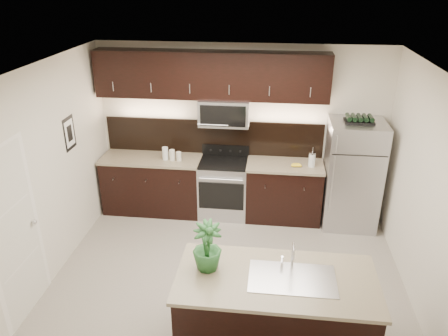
% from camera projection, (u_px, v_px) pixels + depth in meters
% --- Properties ---
extents(ground, '(4.50, 4.50, 0.00)m').
position_uv_depth(ground, '(227.00, 279.00, 5.66)').
color(ground, gray).
rests_on(ground, ground).
extents(room_walls, '(4.52, 4.02, 2.71)m').
position_uv_depth(room_walls, '(218.00, 160.00, 4.94)').
color(room_walls, beige).
rests_on(room_walls, ground).
extents(counter_run, '(3.51, 0.65, 0.94)m').
position_uv_depth(counter_run, '(211.00, 187.00, 7.04)').
color(counter_run, black).
rests_on(counter_run, ground).
extents(upper_fixtures, '(3.49, 0.40, 1.66)m').
position_uv_depth(upper_fixtures, '(213.00, 83.00, 6.49)').
color(upper_fixtures, black).
rests_on(upper_fixtures, counter_run).
extents(island, '(1.96, 0.96, 0.94)m').
position_uv_depth(island, '(274.00, 315.00, 4.42)').
color(island, black).
rests_on(island, ground).
extents(sink_faucet, '(0.84, 0.50, 0.28)m').
position_uv_depth(sink_faucet, '(292.00, 277.00, 4.22)').
color(sink_faucet, silver).
rests_on(sink_faucet, island).
extents(refrigerator, '(0.81, 0.73, 1.67)m').
position_uv_depth(refrigerator, '(352.00, 175.00, 6.61)').
color(refrigerator, '#B2B2B7').
rests_on(refrigerator, ground).
extents(wine_rack, '(0.41, 0.26, 0.10)m').
position_uv_depth(wine_rack, '(359.00, 119.00, 6.24)').
color(wine_rack, black).
rests_on(wine_rack, refrigerator).
extents(plant, '(0.37, 0.37, 0.51)m').
position_uv_depth(plant, '(207.00, 246.00, 4.27)').
color(plant, '#225525').
rests_on(plant, island).
extents(canisters, '(0.31, 0.11, 0.20)m').
position_uv_depth(canisters, '(170.00, 155.00, 6.83)').
color(canisters, silver).
rests_on(canisters, counter_run).
extents(french_press, '(0.11, 0.11, 0.30)m').
position_uv_depth(french_press, '(312.00, 159.00, 6.59)').
color(french_press, silver).
rests_on(french_press, counter_run).
extents(bananas, '(0.17, 0.14, 0.05)m').
position_uv_depth(bananas, '(293.00, 165.00, 6.63)').
color(bananas, yellow).
rests_on(bananas, counter_run).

